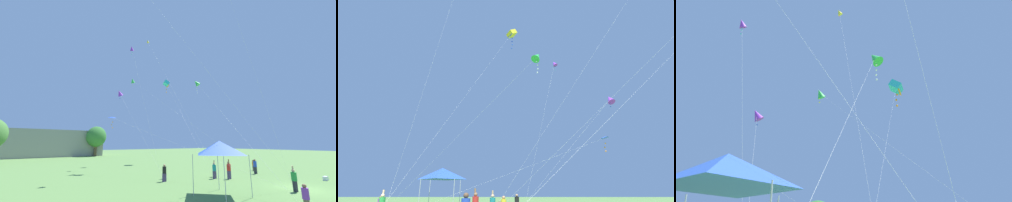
# 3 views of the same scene
# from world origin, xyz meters

# --- Properties ---
(festival_tent) EXTENTS (3.34, 3.34, 4.05)m
(festival_tent) POSITION_xyz_m (-7.45, 2.52, 3.53)
(festival_tent) COLOR #B7B7BC
(festival_tent) RESTS_ON ground
(kite_green_diamond_0) EXTENTS (5.38, 14.00, 13.08)m
(kite_green_diamond_0) POSITION_xyz_m (-1.02, 11.20, 12.41)
(kite_green_diamond_0) COLOR silver
(kite_green_diamond_0) RESTS_ON ground
(kite_blue_delta_1) EXTENTS (9.39, 19.49, 7.70)m
(kite_blue_delta_1) POSITION_xyz_m (-10.21, 19.21, 7.42)
(kite_blue_delta_1) COLOR silver
(kite_blue_delta_1) RESTS_ON ground
(kite_purple_diamond_2) EXTENTS (2.16, 11.14, 12.19)m
(kite_purple_diamond_2) POSITION_xyz_m (-9.09, 20.03, 11.54)
(kite_purple_diamond_2) COLOR silver
(kite_purple_diamond_2) RESTS_ON ground
(kite_green_diamond_3) EXTENTS (11.52, 19.72, 17.31)m
(kite_green_diamond_3) POSITION_xyz_m (-3.75, 27.04, 16.60)
(kite_green_diamond_3) COLOR silver
(kite_green_diamond_3) RESTS_ON ground
(kite_cyan_box_5) EXTENTS (7.64, 19.52, 18.05)m
(kite_cyan_box_5) POSITION_xyz_m (4.12, 25.99, 17.26)
(kite_cyan_box_5) COLOR silver
(kite_cyan_box_5) RESTS_ON ground
(kite_yellow_diamond_7) EXTENTS (0.90, 17.18, 25.32)m
(kite_yellow_diamond_7) POSITION_xyz_m (-2.05, 24.04, 24.75)
(kite_yellow_diamond_7) COLOR silver
(kite_yellow_diamond_7) RESTS_ON ground
(kite_purple_diamond_8) EXTENTS (2.64, 4.59, 16.86)m
(kite_purple_diamond_8) POSITION_xyz_m (-9.95, 14.33, 16.37)
(kite_purple_diamond_8) COLOR silver
(kite_purple_diamond_8) RESTS_ON ground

